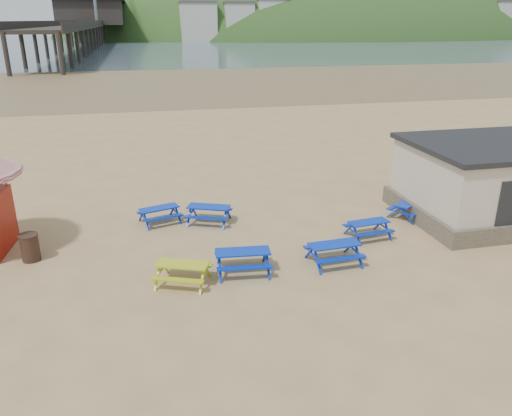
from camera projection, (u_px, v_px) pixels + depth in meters
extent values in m
plane|color=tan|center=(255.00, 249.00, 17.84)|extent=(400.00, 400.00, 0.00)
plane|color=olive|center=(165.00, 80.00, 67.96)|extent=(400.00, 400.00, 0.00)
plane|color=#455662|center=(145.00, 43.00, 172.75)|extent=(400.00, 400.00, 0.00)
cube|color=#09159A|center=(159.00, 208.00, 20.00)|extent=(1.65, 1.03, 0.04)
cube|color=#09159A|center=(155.00, 210.00, 20.50)|extent=(1.53, 0.66, 0.04)
cube|color=#09159A|center=(164.00, 218.00, 19.67)|extent=(1.53, 0.66, 0.04)
cube|color=#09159A|center=(209.00, 207.00, 19.98)|extent=(1.80, 1.25, 0.05)
cube|color=#09159A|center=(212.00, 208.00, 20.59)|extent=(1.64, 0.86, 0.05)
cube|color=#09159A|center=(205.00, 218.00, 19.55)|extent=(1.64, 0.86, 0.05)
cube|color=#09159A|center=(409.00, 202.00, 20.60)|extent=(1.62, 1.35, 0.04)
cube|color=#09159A|center=(398.00, 205.00, 21.02)|extent=(1.41, 1.02, 0.04)
cube|color=#09159A|center=(420.00, 211.00, 20.35)|extent=(1.41, 1.02, 0.04)
cube|color=#09159A|center=(243.00, 252.00, 16.03)|extent=(1.83, 0.86, 0.05)
cube|color=#09159A|center=(241.00, 251.00, 16.67)|extent=(1.78, 0.42, 0.05)
cube|color=#09159A|center=(245.00, 268.00, 15.58)|extent=(1.78, 0.42, 0.05)
cube|color=#09159A|center=(334.00, 244.00, 16.60)|extent=(1.74, 0.77, 0.05)
cube|color=#09159A|center=(327.00, 245.00, 17.21)|extent=(1.72, 0.34, 0.05)
cube|color=#09159A|center=(341.00, 259.00, 16.19)|extent=(1.72, 0.34, 0.05)
cube|color=#09159A|center=(369.00, 222.00, 18.63)|extent=(1.59, 0.77, 0.04)
cube|color=#09159A|center=(361.00, 223.00, 19.16)|extent=(1.55, 0.39, 0.04)
cube|color=#09159A|center=(376.00, 233.00, 18.26)|extent=(1.55, 0.39, 0.04)
cube|color=#B8B809|center=(182.00, 264.00, 15.34)|extent=(1.74, 1.19, 0.05)
cube|color=#B8B809|center=(188.00, 264.00, 15.92)|extent=(1.59, 0.82, 0.05)
cube|color=#B8B809|center=(177.00, 280.00, 14.93)|extent=(1.59, 0.82, 0.05)
cylinder|color=#39261A|center=(30.00, 248.00, 16.89)|extent=(0.61, 0.61, 0.92)
cylinder|color=#39261A|center=(28.00, 235.00, 16.72)|extent=(0.65, 0.65, 0.04)
cube|color=#665B4C|center=(494.00, 207.00, 20.84)|extent=(7.40, 5.40, 0.70)
cube|color=beige|center=(500.00, 173.00, 20.31)|extent=(7.00, 5.00, 2.30)
cube|color=black|center=(505.00, 144.00, 19.89)|extent=(7.30, 5.30, 0.20)
cube|color=black|center=(509.00, 207.00, 17.86)|extent=(0.90, 0.06, 2.00)
cube|color=black|center=(90.00, 25.00, 171.39)|extent=(9.00, 220.00, 0.60)
cube|color=black|center=(91.00, 13.00, 180.00)|extent=(22.00, 30.00, 8.00)
cube|color=black|center=(90.00, 0.00, 178.48)|extent=(24.00, 32.00, 0.60)
ellipsoid|color=#2D4C1E|center=(327.00, 57.00, 249.94)|extent=(264.00, 144.00, 108.00)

